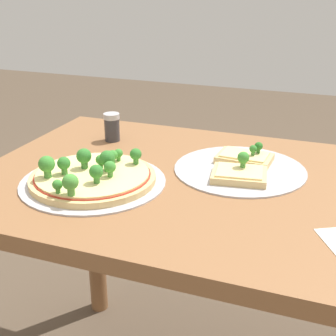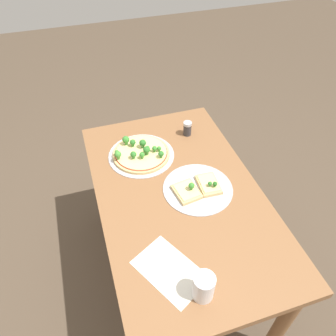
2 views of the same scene
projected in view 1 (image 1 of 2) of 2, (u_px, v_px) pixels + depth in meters
dining_table at (229, 226)px, 1.07m from camera, size 1.17×0.70×0.70m
pizza_tray_whole at (92, 176)px, 1.03m from camera, size 0.32×0.32×0.07m
pizza_tray_slice at (241, 167)px, 1.10m from camera, size 0.31×0.31×0.06m
condiment_shaker at (112, 127)px, 1.29m from camera, size 0.04×0.04×0.08m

